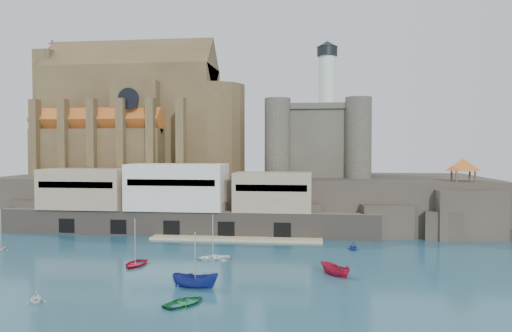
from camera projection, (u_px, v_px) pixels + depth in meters
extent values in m
plane|color=navy|center=(200.00, 263.00, 69.20)|extent=(300.00, 300.00, 0.00)
cube|color=#2C2621|center=(243.00, 198.00, 108.69)|extent=(100.00, 34.00, 10.00)
cube|color=#2C2621|center=(38.00, 215.00, 97.14)|extent=(9.00, 5.00, 6.00)
cube|color=#2C2621|center=(117.00, 216.00, 95.14)|extent=(9.00, 5.00, 6.00)
cube|color=#2C2621|center=(204.00, 218.00, 93.03)|extent=(9.00, 5.00, 6.00)
cube|color=#2C2621|center=(295.00, 219.00, 90.91)|extent=(9.00, 5.00, 6.00)
cube|color=#2C2621|center=(385.00, 221.00, 88.91)|extent=(9.00, 5.00, 6.00)
cube|color=#6A5F54|center=(187.00, 222.00, 92.43)|extent=(70.00, 6.00, 4.50)
cube|color=tan|center=(236.00, 239.00, 86.80)|extent=(30.00, 4.00, 0.40)
cube|color=black|center=(67.00, 226.00, 92.32)|extent=(3.00, 0.40, 2.60)
cube|color=black|center=(119.00, 227.00, 91.08)|extent=(3.00, 0.40, 2.60)
cube|color=black|center=(172.00, 228.00, 89.83)|extent=(3.00, 0.40, 2.60)
cube|color=black|center=(226.00, 229.00, 88.58)|extent=(3.00, 0.40, 2.60)
cube|color=black|center=(282.00, 230.00, 87.34)|extent=(3.00, 0.40, 2.60)
cube|color=#9B8769|center=(87.00, 188.00, 95.71)|extent=(16.00, 9.00, 7.50)
cube|color=silver|center=(178.00, 187.00, 93.45)|extent=(18.00, 9.00, 8.50)
cube|color=#9B8769|center=(273.00, 192.00, 91.23)|extent=(14.00, 8.00, 7.00)
cube|color=brown|center=(132.00, 122.00, 113.32)|extent=(38.00, 14.00, 24.00)
cube|color=brown|center=(131.00, 69.00, 112.90)|extent=(38.00, 13.01, 13.01)
cylinder|color=brown|center=(214.00, 130.00, 111.03)|extent=(14.00, 14.00, 20.00)
cube|color=brown|center=(149.00, 130.00, 112.89)|extent=(10.00, 20.00, 20.00)
cube|color=brown|center=(97.00, 153.00, 104.65)|extent=(28.00, 5.00, 10.00)
cube|color=brown|center=(131.00, 152.00, 123.49)|extent=(28.00, 5.00, 10.00)
cube|color=#C45D21|center=(97.00, 121.00, 104.42)|extent=(28.00, 5.66, 5.66)
cube|color=#C45D21|center=(130.00, 125.00, 123.26)|extent=(28.00, 5.66, 5.66)
cube|color=brown|center=(53.00, 114.00, 115.62)|extent=(4.00, 10.00, 28.00)
cylinder|color=black|center=(128.00, 99.00, 100.74)|extent=(4.40, 0.30, 4.40)
cube|color=brown|center=(35.00, 138.00, 103.06)|extent=(1.60, 2.20, 16.00)
cube|color=brown|center=(63.00, 138.00, 102.29)|extent=(1.60, 2.20, 16.00)
cube|color=brown|center=(92.00, 138.00, 101.52)|extent=(1.60, 2.20, 16.00)
cube|color=brown|center=(121.00, 138.00, 100.74)|extent=(1.60, 2.20, 16.00)
cube|color=brown|center=(151.00, 138.00, 99.97)|extent=(1.60, 2.20, 16.00)
cube|color=brown|center=(181.00, 138.00, 99.20)|extent=(1.60, 2.20, 16.00)
cube|color=#454236|center=(318.00, 143.00, 107.27)|extent=(16.00, 16.00, 14.00)
cube|color=#454236|center=(318.00, 109.00, 107.01)|extent=(17.00, 17.00, 1.20)
cylinder|color=#454236|center=(277.00, 138.00, 100.30)|extent=(5.20, 5.20, 16.00)
cylinder|color=#454236|center=(358.00, 138.00, 98.31)|extent=(5.20, 5.20, 16.00)
cylinder|color=#454236|center=(283.00, 139.00, 116.17)|extent=(5.20, 5.20, 16.00)
cylinder|color=#454236|center=(353.00, 139.00, 114.17)|extent=(5.20, 5.20, 16.00)
cylinder|color=silver|center=(327.00, 84.00, 108.55)|extent=(3.60, 3.60, 12.00)
cylinder|color=black|center=(327.00, 51.00, 108.31)|extent=(4.40, 4.40, 2.00)
cone|color=black|center=(327.00, 44.00, 108.25)|extent=(4.60, 4.60, 1.40)
cube|color=#2C2621|center=(463.00, 213.00, 89.60)|extent=(12.00, 10.00, 8.70)
cube|color=#2C2621|center=(443.00, 225.00, 87.19)|extent=(6.00, 5.00, 5.00)
cube|color=#2C2621|center=(488.00, 219.00, 91.01)|extent=(5.00, 4.00, 6.00)
cube|color=brown|center=(463.00, 188.00, 89.44)|extent=(4.20, 4.20, 0.30)
cylinder|color=brown|center=(456.00, 180.00, 88.00)|extent=(0.36, 0.36, 3.20)
cylinder|color=brown|center=(475.00, 180.00, 87.61)|extent=(0.36, 0.36, 3.20)
cylinder|color=brown|center=(451.00, 179.00, 91.18)|extent=(0.36, 0.36, 3.20)
cylinder|color=brown|center=(470.00, 179.00, 90.78)|extent=(0.36, 0.36, 3.20)
pyramid|color=#C45D21|center=(463.00, 165.00, 89.30)|extent=(6.40, 6.40, 2.20)
imported|color=#B51429|center=(135.00, 265.00, 67.65)|extent=(3.72, 1.29, 5.12)
imported|color=white|center=(36.00, 302.00, 51.53)|extent=(2.73, 2.31, 2.71)
imported|color=navy|center=(195.00, 288.00, 56.86)|extent=(2.23, 2.18, 5.47)
imported|color=#1A7637|center=(185.00, 304.00, 50.84)|extent=(3.49, 2.87, 4.95)
imported|color=silver|center=(1.00, 250.00, 77.69)|extent=(2.46, 1.71, 2.64)
imported|color=#AB122F|center=(335.00, 275.00, 62.39)|extent=(2.53, 2.53, 4.70)
imported|color=white|center=(213.00, 259.00, 71.60)|extent=(2.17, 3.70, 4.99)
imported|color=navy|center=(353.00, 249.00, 78.40)|extent=(2.64, 1.86, 2.81)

